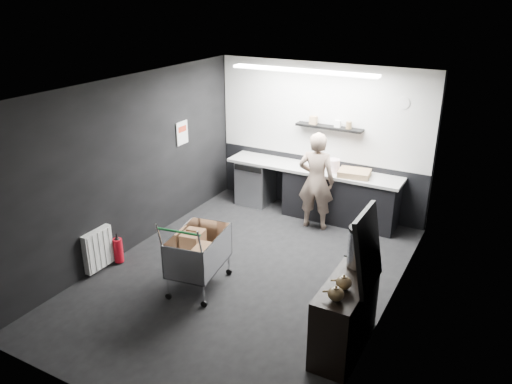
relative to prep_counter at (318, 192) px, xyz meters
The scene contains 22 objects.
floor 2.47m from the prep_counter, 93.20° to the right, with size 5.50×5.50×0.00m, color black.
ceiling 3.30m from the prep_counter, 93.20° to the right, with size 5.50×5.50×0.00m, color silver.
wall_back 0.96m from the prep_counter, 112.30° to the left, with size 5.50×5.50×0.00m, color black.
wall_front 5.25m from the prep_counter, 91.50° to the right, with size 5.50×5.50×0.00m, color black.
wall_left 3.35m from the prep_counter, 131.43° to the right, with size 5.50×5.50×0.00m, color black.
wall_right 3.18m from the prep_counter, 52.38° to the right, with size 5.50×5.50×0.00m, color black.
kitchen_wall_panel 1.43m from the prep_counter, 113.58° to the left, with size 3.95×0.02×1.70m, color silver.
dado_panel 0.34m from the prep_counter, 113.58° to the left, with size 3.95×0.02×1.00m, color black.
floating_shelf 1.18m from the prep_counter, 72.13° to the left, with size 1.20×0.22×0.04m, color black.
wall_clock 2.13m from the prep_counter, 13.36° to the left, with size 0.20×0.20×0.03m, color white.
poster 2.63m from the prep_counter, 152.11° to the right, with size 0.02×0.30×0.40m, color silver.
poster_red_band 2.66m from the prep_counter, 152.05° to the right, with size 0.01×0.22×0.10m, color red.
radiator 3.92m from the prep_counter, 122.01° to the right, with size 0.10×0.50×0.60m, color white.
ceiling_strip 2.29m from the prep_counter, 103.37° to the right, with size 2.40×0.20×0.04m, color white.
prep_counter is the anchor object (origin of this frame).
person 0.61m from the prep_counter, 74.56° to the right, with size 0.62×0.41×1.70m, color beige.
shopping_cart 3.02m from the prep_counter, 100.47° to the right, with size 0.75×1.09×1.11m.
sideboard 3.60m from the prep_counter, 62.88° to the right, with size 0.49×1.16×1.73m.
fire_extinguisher 3.62m from the prep_counter, 123.33° to the right, with size 0.14×0.14×0.46m.
cardboard_box 0.82m from the prep_counter, ahead, with size 0.52×0.39×0.10m, color #A58258.
pink_tub 0.61m from the prep_counter, ahead, with size 0.22×0.22×0.22m, color white.
white_container 0.52m from the prep_counter, 105.92° to the right, with size 0.16×0.13×0.15m, color white.
Camera 1 is at (3.12, -5.40, 3.85)m, focal length 35.00 mm.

